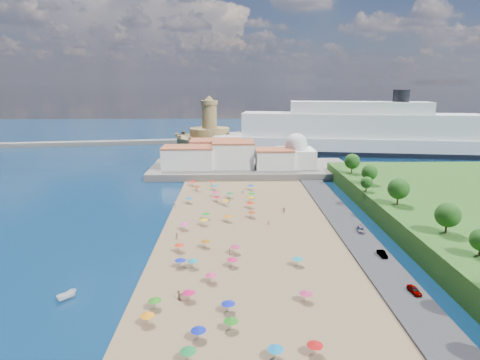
{
  "coord_description": "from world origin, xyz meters",
  "views": [
    {
      "loc": [
        1.15,
        -105.69,
        39.92
      ],
      "look_at": [
        4.0,
        25.0,
        8.0
      ],
      "focal_mm": 30.0,
      "sensor_mm": 36.0,
      "label": 1
    }
  ],
  "objects": [
    {
      "name": "ground",
      "position": [
        0.0,
        0.0,
        0.0
      ],
      "size": [
        700.0,
        700.0,
        0.0
      ],
      "primitive_type": "plane",
      "color": "#071938",
      "rests_on": "ground"
    },
    {
      "name": "terrace",
      "position": [
        10.0,
        73.0,
        1.5
      ],
      "size": [
        90.0,
        36.0,
        3.0
      ],
      "primitive_type": "cube",
      "color": "#59544C",
      "rests_on": "ground"
    },
    {
      "name": "jetty",
      "position": [
        -12.0,
        108.0,
        1.2
      ],
      "size": [
        18.0,
        70.0,
        2.4
      ],
      "primitive_type": "cube",
      "color": "#59544C",
      "rests_on": "ground"
    },
    {
      "name": "breakwater",
      "position": [
        -110.0,
        153.0,
        1.3
      ],
      "size": [
        199.03,
        34.77,
        2.6
      ],
      "primitive_type": "cube",
      "rotation": [
        0.0,
        0.0,
        0.14
      ],
      "color": "#59544C",
      "rests_on": "ground"
    },
    {
      "name": "waterfront_buildings",
      "position": [
        -3.05,
        73.64,
        7.88
      ],
      "size": [
        57.0,
        29.0,
        11.0
      ],
      "color": "silver",
      "rests_on": "terrace"
    },
    {
      "name": "domed_building",
      "position": [
        30.0,
        71.0,
        8.97
      ],
      "size": [
        16.0,
        16.0,
        15.0
      ],
      "color": "silver",
      "rests_on": "terrace"
    },
    {
      "name": "fortress",
      "position": [
        -12.0,
        138.0,
        6.68
      ],
      "size": [
        40.0,
        40.0,
        32.4
      ],
      "color": "#9B804D",
      "rests_on": "ground"
    },
    {
      "name": "cruise_ship",
      "position": [
        73.27,
        120.51,
        10.67
      ],
      "size": [
        166.57,
        49.63,
        36.03
      ],
      "color": "black",
      "rests_on": "ground"
    },
    {
      "name": "beach_parasols",
      "position": [
        -2.3,
        -9.87,
        2.15
      ],
      "size": [
        32.36,
        117.6,
        2.2
      ],
      "color": "gray",
      "rests_on": "beach"
    },
    {
      "name": "beachgoers",
      "position": [
        -2.55,
        1.91,
        1.14
      ],
      "size": [
        36.2,
        98.9,
        1.89
      ],
      "color": "tan",
      "rests_on": "beach"
    },
    {
      "name": "moored_boats",
      "position": [
        -27.15,
        -46.83,
        0.77
      ],
      "size": [
        9.94,
        24.55,
        1.55
      ],
      "color": "white",
      "rests_on": "ground"
    },
    {
      "name": "parked_cars",
      "position": [
        36.0,
        -18.71,
        1.33
      ],
      "size": [
        2.4,
        36.66,
        1.26
      ],
      "color": "gray",
      "rests_on": "promenade"
    },
    {
      "name": "hillside_trees",
      "position": [
        47.72,
        -3.65,
        10.18
      ],
      "size": [
        12.8,
        107.69,
        7.71
      ],
      "color": "#382314",
      "rests_on": "hillside"
    }
  ]
}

